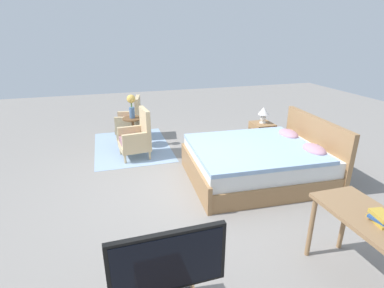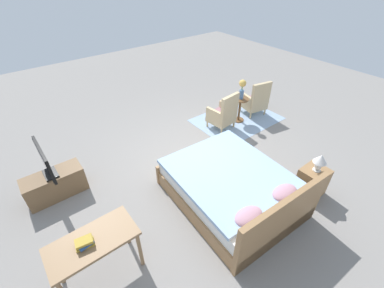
{
  "view_description": "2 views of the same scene",
  "coord_description": "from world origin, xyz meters",
  "px_view_note": "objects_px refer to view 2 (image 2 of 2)",
  "views": [
    {
      "loc": [
        3.9,
        -1.17,
        2.28
      ],
      "look_at": [
        0.11,
        -0.06,
        0.78
      ],
      "focal_mm": 28.0,
      "sensor_mm": 36.0,
      "label": 1
    },
    {
      "loc": [
        2.34,
        3.07,
        3.45
      ],
      "look_at": [
        0.04,
        0.11,
        0.66
      ],
      "focal_mm": 24.0,
      "sensor_mm": 36.0,
      "label": 2
    }
  ],
  "objects_px": {
    "side_table": "(240,107)",
    "tv_flatscreen": "(45,161)",
    "armchair_by_window_right": "(223,114)",
    "table_lamp": "(320,161)",
    "tv_stand": "(55,184)",
    "vanity_desk": "(94,246)",
    "book_stack": "(84,243)",
    "armchair_by_window_left": "(255,101)",
    "nightstand": "(312,182)",
    "flower_vase": "(242,87)",
    "bed": "(232,188)"
  },
  "relations": [
    {
      "from": "nightstand",
      "to": "book_stack",
      "type": "xyz_separation_m",
      "value": [
        3.55,
        -0.85,
        0.52
      ]
    },
    {
      "from": "vanity_desk",
      "to": "book_stack",
      "type": "bearing_deg",
      "value": 6.84
    },
    {
      "from": "bed",
      "to": "armchair_by_window_left",
      "type": "height_order",
      "value": "bed"
    },
    {
      "from": "armchair_by_window_right",
      "to": "table_lamp",
      "type": "relative_size",
      "value": 2.79
    },
    {
      "from": "armchair_by_window_left",
      "to": "flower_vase",
      "type": "bearing_deg",
      "value": -1.02
    },
    {
      "from": "tv_flatscreen",
      "to": "armchair_by_window_left",
      "type": "bearing_deg",
      "value": 177.69
    },
    {
      "from": "side_table",
      "to": "armchair_by_window_left",
      "type": "bearing_deg",
      "value": 178.98
    },
    {
      "from": "vanity_desk",
      "to": "table_lamp",
      "type": "bearing_deg",
      "value": 166.09
    },
    {
      "from": "nightstand",
      "to": "book_stack",
      "type": "distance_m",
      "value": 3.69
    },
    {
      "from": "tv_flatscreen",
      "to": "book_stack",
      "type": "height_order",
      "value": "tv_flatscreen"
    },
    {
      "from": "flower_vase",
      "to": "tv_stand",
      "type": "bearing_deg",
      "value": -2.48
    },
    {
      "from": "side_table",
      "to": "book_stack",
      "type": "bearing_deg",
      "value": 20.87
    },
    {
      "from": "armchair_by_window_left",
      "to": "tv_stand",
      "type": "relative_size",
      "value": 0.96
    },
    {
      "from": "armchair_by_window_right",
      "to": "flower_vase",
      "type": "distance_m",
      "value": 0.78
    },
    {
      "from": "table_lamp",
      "to": "tv_stand",
      "type": "bearing_deg",
      "value": -37.26
    },
    {
      "from": "side_table",
      "to": "table_lamp",
      "type": "xyz_separation_m",
      "value": [
        0.81,
        2.51,
        0.36
      ]
    },
    {
      "from": "table_lamp",
      "to": "tv_stand",
      "type": "height_order",
      "value": "table_lamp"
    },
    {
      "from": "nightstand",
      "to": "bed",
      "type": "bearing_deg",
      "value": -30.03
    },
    {
      "from": "book_stack",
      "to": "tv_stand",
      "type": "bearing_deg",
      "value": -89.99
    },
    {
      "from": "nightstand",
      "to": "book_stack",
      "type": "bearing_deg",
      "value": -13.46
    },
    {
      "from": "nightstand",
      "to": "vanity_desk",
      "type": "xyz_separation_m",
      "value": [
        3.47,
        -0.86,
        0.37
      ]
    },
    {
      "from": "flower_vase",
      "to": "tv_flatscreen",
      "type": "height_order",
      "value": "flower_vase"
    },
    {
      "from": "bed",
      "to": "table_lamp",
      "type": "bearing_deg",
      "value": 149.95
    },
    {
      "from": "armchair_by_window_right",
      "to": "flower_vase",
      "type": "relative_size",
      "value": 1.93
    },
    {
      "from": "tv_flatscreen",
      "to": "vanity_desk",
      "type": "relative_size",
      "value": 0.8
    },
    {
      "from": "flower_vase",
      "to": "nightstand",
      "type": "distance_m",
      "value": 2.72
    },
    {
      "from": "vanity_desk",
      "to": "nightstand",
      "type": "bearing_deg",
      "value": 166.1
    },
    {
      "from": "armchair_by_window_right",
      "to": "vanity_desk",
      "type": "xyz_separation_m",
      "value": [
        3.71,
        1.64,
        0.25
      ]
    },
    {
      "from": "armchair_by_window_left",
      "to": "flower_vase",
      "type": "height_order",
      "value": "flower_vase"
    },
    {
      "from": "armchair_by_window_left",
      "to": "vanity_desk",
      "type": "xyz_separation_m",
      "value": [
        4.85,
        1.64,
        0.25
      ]
    },
    {
      "from": "armchair_by_window_left",
      "to": "nightstand",
      "type": "relative_size",
      "value": 1.74
    },
    {
      "from": "side_table",
      "to": "nightstand",
      "type": "distance_m",
      "value": 2.64
    },
    {
      "from": "nightstand",
      "to": "tv_stand",
      "type": "height_order",
      "value": "nightstand"
    },
    {
      "from": "side_table",
      "to": "tv_flatscreen",
      "type": "distance_m",
      "value": 4.38
    },
    {
      "from": "armchair_by_window_left",
      "to": "nightstand",
      "type": "distance_m",
      "value": 2.86
    },
    {
      "from": "flower_vase",
      "to": "table_lamp",
      "type": "relative_size",
      "value": 1.45
    },
    {
      "from": "vanity_desk",
      "to": "book_stack",
      "type": "relative_size",
      "value": 4.6
    },
    {
      "from": "tv_stand",
      "to": "tv_flatscreen",
      "type": "bearing_deg",
      "value": 1.12
    },
    {
      "from": "armchair_by_window_left",
      "to": "book_stack",
      "type": "distance_m",
      "value": 5.21
    },
    {
      "from": "book_stack",
      "to": "armchair_by_window_left",
      "type": "bearing_deg",
      "value": -161.46
    },
    {
      "from": "nightstand",
      "to": "table_lamp",
      "type": "distance_m",
      "value": 0.48
    },
    {
      "from": "bed",
      "to": "armchair_by_window_right",
      "type": "bearing_deg",
      "value": -129.43
    },
    {
      "from": "bed",
      "to": "tv_stand",
      "type": "relative_size",
      "value": 2.31
    },
    {
      "from": "book_stack",
      "to": "table_lamp",
      "type": "bearing_deg",
      "value": 166.53
    },
    {
      "from": "bed",
      "to": "side_table",
      "type": "height_order",
      "value": "bed"
    },
    {
      "from": "armchair_by_window_right",
      "to": "side_table",
      "type": "bearing_deg",
      "value": -178.91
    },
    {
      "from": "tv_stand",
      "to": "vanity_desk",
      "type": "distance_m",
      "value": 1.88
    },
    {
      "from": "armchair_by_window_right",
      "to": "nightstand",
      "type": "height_order",
      "value": "armchair_by_window_right"
    },
    {
      "from": "side_table",
      "to": "tv_flatscreen",
      "type": "relative_size",
      "value": 0.74
    },
    {
      "from": "table_lamp",
      "to": "armchair_by_window_left",
      "type": "bearing_deg",
      "value": -118.82
    }
  ]
}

